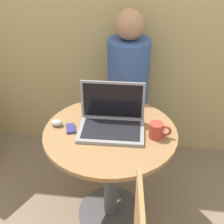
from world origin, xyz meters
name	(u,v)px	position (x,y,z in m)	size (l,w,h in m)	color
ground_plane	(111,212)	(0.00, 0.00, 0.00)	(12.00, 12.00, 0.00)	#7F6B56
round_table	(110,157)	(0.00, 0.00, 0.51)	(0.78, 0.78, 0.70)	#4C4C51
laptop	(112,120)	(0.01, 0.03, 0.76)	(0.38, 0.26, 0.26)	gray
cell_phone	(71,128)	(-0.23, -0.01, 0.71)	(0.07, 0.10, 0.02)	navy
computer_mouse	(57,123)	(-0.32, 0.02, 0.72)	(0.07, 0.05, 0.04)	#B2B2B7
coffee_cup	(157,130)	(0.27, -0.02, 0.75)	(0.13, 0.08, 0.09)	#B2382D
person_seated	(128,100)	(0.05, 0.66, 0.53)	(0.31, 0.48, 1.25)	#3D4766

